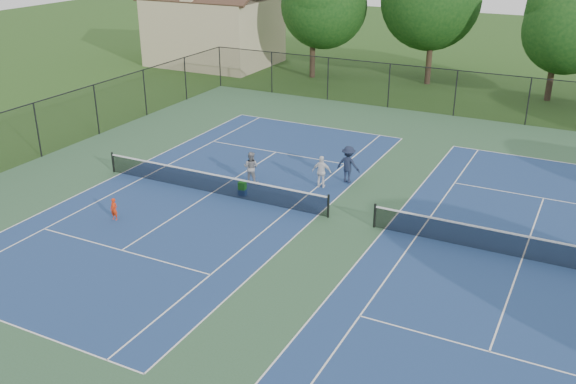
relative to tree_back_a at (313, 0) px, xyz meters
The scene contains 14 objects.
ground 27.95m from the tree_back_a, 61.56° to the right, with size 140.00×140.00×0.00m, color #234716.
court_pad 27.95m from the tree_back_a, 61.56° to the right, with size 36.00×36.00×0.01m, color #315735.
tennis_court_left 25.44m from the tree_back_a, 75.96° to the right, with size 12.00×23.83×1.07m.
tennis_court_right 31.80m from the tree_back_a, 50.19° to the right, with size 12.00×23.83×1.07m.
perimeter_fence 27.65m from the tree_back_a, 61.56° to the right, with size 36.08×36.08×3.02m.
tree_back_a is the anchor object (origin of this frame).
tree_back_c 18.04m from the tree_back_a, ahead, with size 6.00×6.00×8.40m.
clapboard_house 10.47m from the tree_back_a, behind, with size 10.80×8.10×7.65m.
child_player 29.15m from the tree_back_a, 82.17° to the right, with size 0.36×0.24×0.98m, color red.
instructor 23.69m from the tree_back_a, 72.40° to the right, with size 0.77×0.60×1.58m, color gray.
bystander_a 23.99m from the tree_back_a, 63.91° to the right, with size 0.93×0.39×1.59m, color white.
bystander_b 23.35m from the tree_back_a, 60.62° to the right, with size 1.20×0.69×1.85m, color #192138.
ball_crate 25.43m from the tree_back_a, 72.55° to the right, with size 0.37×0.27×0.30m, color navy.
ball_hopper 25.35m from the tree_back_a, 72.55° to the right, with size 0.34×0.26×0.36m, color green.
Camera 1 is at (8.77, -23.10, 11.86)m, focal length 40.00 mm.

